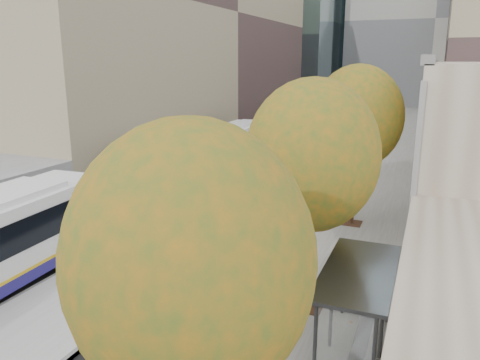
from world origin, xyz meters
The scene contains 11 objects.
bus_platform centered at (-3.88, 35.00, 0.07)m, with size 4.25×150.00×0.15m, color #B3B3B3.
sidewalk centered at (4.12, 35.00, 0.04)m, with size 4.75×150.00×0.08m, color gray.
building_midrise centered at (-22.50, 41.00, 12.50)m, with size 24.00×46.00×25.00m, color gray.
building_far_block centered at (6.00, 96.00, 15.00)m, with size 30.00×18.00×30.00m, color #98968D.
bus_shelter centered at (5.69, 10.96, 2.19)m, with size 1.90×4.40×2.53m.
tree_b centered at (3.60, 5.00, 5.04)m, with size 4.00×4.00×6.97m.
tree_c centered at (3.60, 13.00, 5.25)m, with size 4.20×4.20×7.28m.
tree_d centered at (3.60, 22.00, 5.47)m, with size 4.40×4.40×7.60m.
bus_far centered at (-7.54, 29.03, 1.65)m, with size 2.85×18.16×3.02m.
cyclist centered at (0.52, 10.27, 0.86)m, with size 0.71×1.85×2.31m.
distant_car centered at (-8.00, 63.57, 0.68)m, with size 1.60×3.97×1.35m, color white.
Camera 1 is at (6.93, -1.06, 8.12)m, focal length 35.00 mm.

